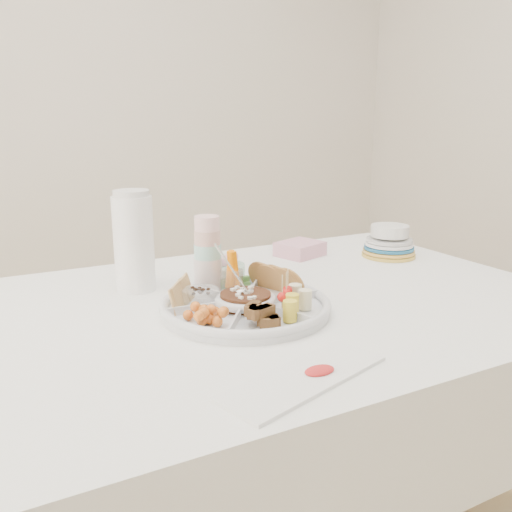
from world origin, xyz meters
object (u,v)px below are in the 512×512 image
dining_table (258,440)px  thermos (134,240)px  party_tray (245,303)px  plate_stack (389,240)px

dining_table → thermos: bearing=135.2°
party_tray → plate_stack: bearing=21.0°
dining_table → plate_stack: (0.57, 0.19, 0.43)m
party_tray → dining_table: bearing=41.1°
party_tray → plate_stack: plate_stack is taller
thermos → dining_table: bearing=-44.8°
dining_table → plate_stack: size_ratio=9.01×
thermos → plate_stack: 0.81m
plate_stack → party_tray: bearing=-159.0°
party_tray → thermos: 0.35m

